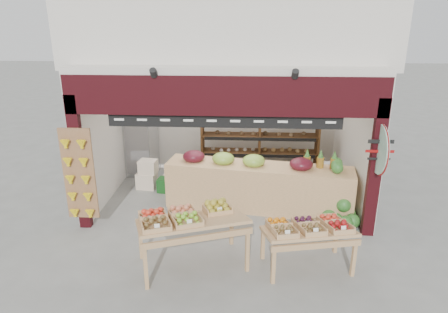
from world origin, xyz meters
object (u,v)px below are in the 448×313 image
Objects in this scene: back_shelving at (260,138)px; display_table_left at (184,219)px; cardboard_stack at (157,178)px; refrigerator at (141,140)px; mid_counter at (257,185)px; watermelon_pile at (340,214)px; display_table_right at (308,228)px.

back_shelving is 4.02m from display_table_left.
display_table_left is at bearing -69.74° from cardboard_stack.
cardboard_stack is at bearing -164.90° from back_shelving.
back_shelving is at bearing 70.91° from display_table_left.
refrigerator is at bearing 122.50° from cardboard_stack.
back_shelving is 1.70m from mid_counter.
cardboard_stack is at bearing 159.01° from watermelon_pile.
cardboard_stack is 0.67× the size of display_table_right.
refrigerator is at bearing 148.02° from mid_counter.
back_shelving is at bearing 100.54° from display_table_right.
cardboard_stack is 2.58m from mid_counter.
refrigerator is 5.51m from display_table_right.
mid_counter reaches higher than cardboard_stack.
back_shelving is 1.85× the size of display_table_right.
refrigerator is 2.51× the size of watermelon_pile.
mid_counter is (-0.08, -1.59, -0.58)m from back_shelving.
display_table_right is at bearing -79.46° from back_shelving.
display_table_left is at bearing -119.34° from mid_counter.
cardboard_stack is at bearing 110.26° from display_table_left.
watermelon_pile is at bearing -20.99° from cardboard_stack.
refrigerator reaches higher than cardboard_stack.
refrigerator is (-3.07, 0.28, -0.19)m from back_shelving.
display_table_left is at bearing -109.09° from back_shelving.
watermelon_pile is (4.04, -1.55, -0.05)m from cardboard_stack.
display_table_right reaches higher than watermelon_pile.
display_table_right is (2.01, 0.05, -0.13)m from display_table_left.
mid_counter is at bearing -92.72° from back_shelving.
cardboard_stack is (0.60, -0.94, -0.67)m from refrigerator.
display_table_right is at bearing -44.20° from cardboard_stack.
refrigerator is at bearing 113.33° from display_table_left.
mid_counter is 5.38× the size of watermelon_pile.
cardboard_stack reaches higher than watermelon_pile.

